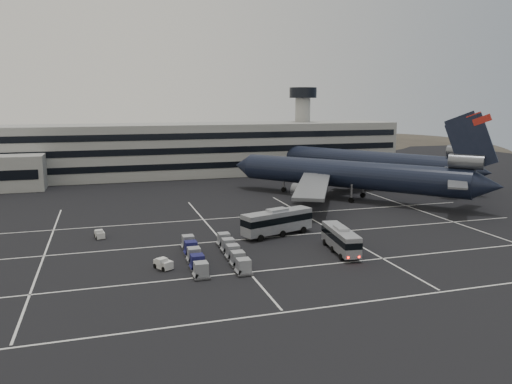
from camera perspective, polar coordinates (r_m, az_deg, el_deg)
ground at (r=70.78m, az=1.61°, el=-6.10°), size 260.00×260.00×0.00m
lane_markings at (r=71.73m, az=2.14°, el=-5.88°), size 90.00×55.62×0.01m
terminal at (r=137.38m, az=-9.10°, el=4.73°), size 125.00×26.00×24.00m
hills at (r=239.81m, az=-7.33°, el=2.55°), size 352.00×180.00×44.00m
trijet_main at (r=104.31m, az=10.82°, el=2.00°), size 41.96×47.32×18.08m
trijet_far at (r=125.87m, az=13.06°, el=3.40°), size 36.46×51.72×18.08m
bus_near at (r=68.15m, az=9.66°, el=-5.23°), size 3.52×10.12×3.50m
bus_far at (r=75.41m, az=2.45°, el=-3.30°), size 11.93×6.26×4.12m
tug_a at (r=77.62m, az=-17.42°, el=-4.63°), size 1.67×2.37×1.40m
tug_b at (r=61.92m, az=-10.49°, el=-8.06°), size 2.36×2.72×1.51m
uld_cluster at (r=64.26m, az=-4.87°, el=-7.01°), size 7.48×14.49×1.85m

